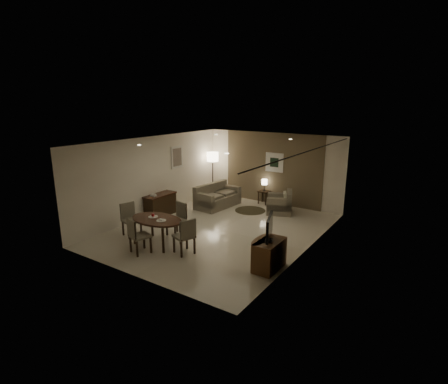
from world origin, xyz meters
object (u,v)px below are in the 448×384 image
Objects in this scene: side_table at (264,197)px; chair_far at (176,220)px; console_desk at (160,205)px; chair_right at (184,236)px; floor_lamp at (213,175)px; dining_table at (157,231)px; chair_left at (131,220)px; armchair at (280,202)px; chair_near at (140,235)px; tv_cabinet at (269,255)px; sofa at (218,196)px.

chair_far is at bearing -98.54° from side_table.
console_desk is at bearing 156.45° from chair_far.
floor_lamp reaches higher than chair_right.
console_desk is 1.98m from chair_far.
chair_left is at bearing 177.66° from dining_table.
side_table is 0.27× the size of floor_lamp.
floor_lamp is at bearing 107.81° from dining_table.
chair_right reaches higher than armchair.
floor_lamp is (-2.54, 4.86, 0.44)m from chair_right.
console_desk is at bearing -125.37° from side_table.
chair_left reaches higher than side_table.
chair_right is 1.08× the size of armchair.
side_table is at bearing -2.77° from chair_left.
floor_lamp reaches higher than armchair.
console_desk is at bearing -75.27° from armchair.
chair_near is at bearing -78.27° from chair_far.
armchair is at bearing 69.94° from dining_table.
chair_left is at bearing -175.54° from tv_cabinet.
chair_left is at bearing 178.29° from sofa.
chair_left is 0.52× the size of floor_lamp.
chair_near is 1.30m from chair_left.
side_table is (-2.58, 4.75, -0.10)m from tv_cabinet.
tv_cabinet is 0.94× the size of chair_far.
dining_table is 4.69m from armchair.
sofa is 1.82m from side_table.
chair_near reaches higher than console_desk.
console_desk is 1.35× the size of armchair.
sofa is at bearing 111.07° from chair_far.
chair_near is (-3.18, -1.03, 0.13)m from tv_cabinet.
side_table is at bearing -78.55° from chair_near.
side_table is at bearing 54.63° from console_desk.
floor_lamp reaches higher than chair_far.
chair_far is at bearing 172.67° from tv_cabinet.
sofa is (-0.61, 3.04, -0.06)m from chair_far.
chair_right is (1.01, -0.85, 0.00)m from chair_far.
chair_left is (-1.06, 0.04, 0.11)m from dining_table.
dining_table is 5.17m from side_table.
console_desk is 2.98m from floor_lamp.
sofa is (-3.85, 3.46, 0.07)m from tv_cabinet.
chair_left is (0.61, -1.83, 0.10)m from console_desk.
tv_cabinet is (4.89, -1.50, -0.03)m from console_desk.
floor_lamp is at bearing -56.49° from chair_near.
floor_lamp is (-0.92, 0.97, 0.50)m from sofa.
chair_near is at bearing -86.83° from dining_table.
tv_cabinet is 0.95× the size of chair_near.
floor_lamp reaches higher than dining_table.
chair_left is at bearing -72.79° from chair_right.
tv_cabinet is at bearing -127.18° from sofa.
chair_far is 1.90× the size of side_table.
chair_right is 5.20m from side_table.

